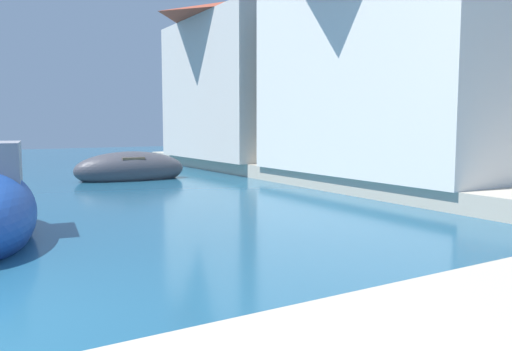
# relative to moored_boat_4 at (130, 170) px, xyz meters

# --- Properties ---
(quay_promenade) EXTENTS (44.00, 32.00, 0.50)m
(quay_promenade) POSITION_rel_moored_boat_4_xyz_m (-1.62, -13.32, -0.12)
(quay_promenade) COLOR #BCB29E
(quay_promenade) RESTS_ON ground
(moored_boat_4) EXTENTS (4.08, 1.75, 1.34)m
(moored_boat_4) POSITION_rel_moored_boat_4_xyz_m (0.00, 0.00, 0.00)
(moored_boat_4) COLOR #3F3F47
(moored_boat_4) RESTS_ON ground
(waterfront_building_main) EXTENTS (6.64, 9.04, 7.36)m
(waterfront_building_main) POSITION_rel_moored_boat_4_xyz_m (7.06, -6.69, 3.87)
(waterfront_building_main) COLOR white
(waterfront_building_main) RESTS_ON quay_promenade
(waterfront_building_annex) EXTENTS (7.05, 8.45, 7.40)m
(waterfront_building_annex) POSITION_rel_moored_boat_4_xyz_m (7.06, 2.49, 3.89)
(waterfront_building_annex) COLOR beige
(waterfront_building_annex) RESTS_ON quay_promenade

